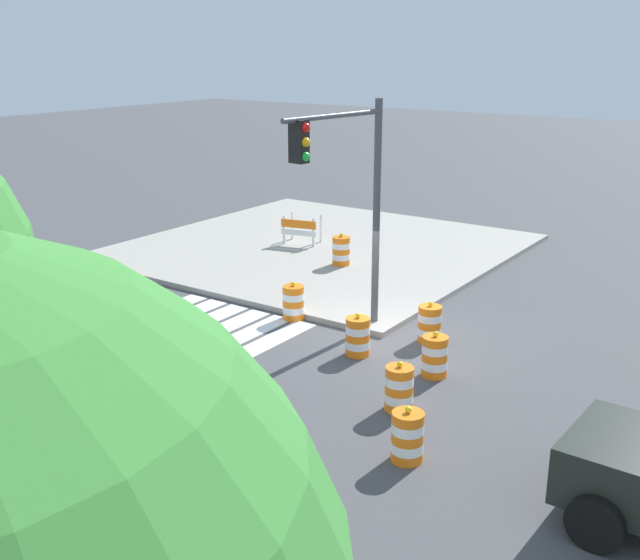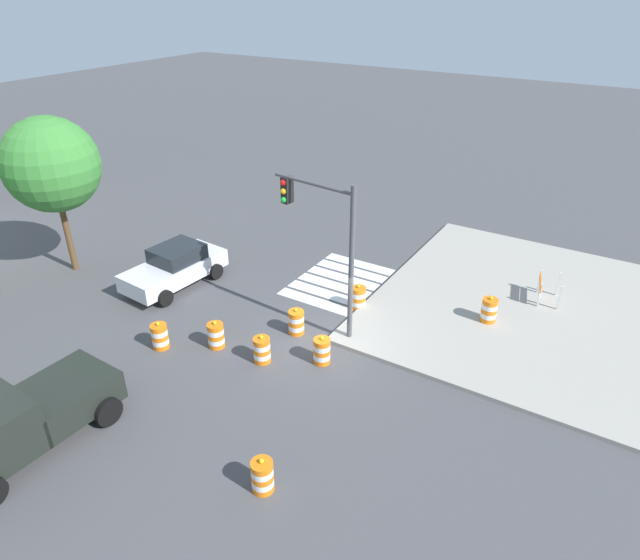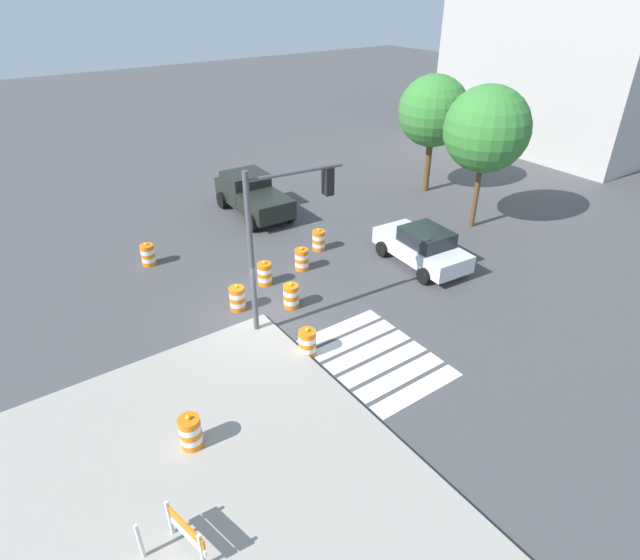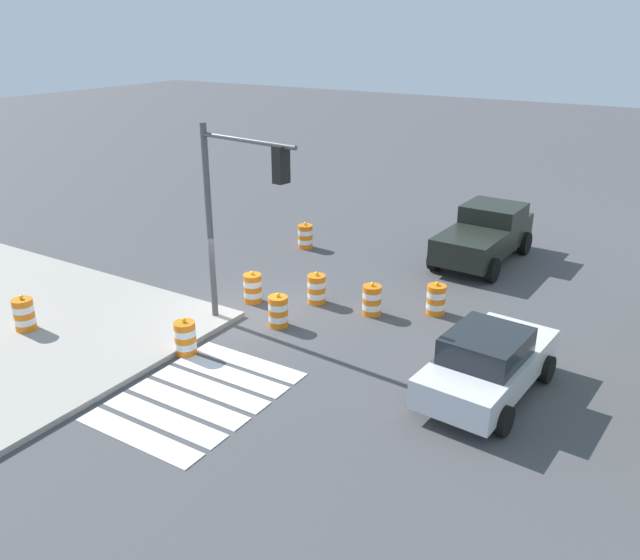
# 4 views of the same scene
# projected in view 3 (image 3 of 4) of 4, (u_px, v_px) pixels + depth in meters

# --- Properties ---
(ground_plane) EXTENTS (120.00, 120.00, 0.00)m
(ground_plane) POSITION_uv_depth(u_px,v_px,m) (263.00, 318.00, 18.35)
(ground_plane) COLOR #474749
(sidewalk_corner) EXTENTS (12.00, 12.00, 0.15)m
(sidewalk_corner) POSITION_uv_depth(u_px,v_px,m) (160.00, 537.00, 11.10)
(sidewalk_corner) COLOR #9E998E
(sidewalk_corner) RESTS_ON ground
(crosswalk_stripes) EXTENTS (4.35, 3.20, 0.02)m
(crosswalk_stripes) POSITION_uv_depth(u_px,v_px,m) (376.00, 357.00, 16.43)
(crosswalk_stripes) COLOR silver
(crosswalk_stripes) RESTS_ON ground
(sports_car) EXTENTS (4.43, 2.39, 1.63)m
(sports_car) POSITION_uv_depth(u_px,v_px,m) (422.00, 246.00, 21.37)
(sports_car) COLOR silver
(sports_car) RESTS_ON ground
(pickup_truck) EXTENTS (5.22, 2.50, 1.92)m
(pickup_truck) POSITION_uv_depth(u_px,v_px,m) (251.00, 194.00, 26.06)
(pickup_truck) COLOR black
(pickup_truck) RESTS_ON ground
(traffic_barrel_near_corner) EXTENTS (0.56, 0.56, 1.02)m
(traffic_barrel_near_corner) POSITION_uv_depth(u_px,v_px,m) (319.00, 240.00, 22.69)
(traffic_barrel_near_corner) COLOR orange
(traffic_barrel_near_corner) RESTS_ON ground
(traffic_barrel_crosswalk_end) EXTENTS (0.56, 0.56, 1.02)m
(traffic_barrel_crosswalk_end) POSITION_uv_depth(u_px,v_px,m) (148.00, 255.00, 21.51)
(traffic_barrel_crosswalk_end) COLOR orange
(traffic_barrel_crosswalk_end) RESTS_ON ground
(traffic_barrel_median_near) EXTENTS (0.56, 0.56, 1.02)m
(traffic_barrel_median_near) POSITION_uv_depth(u_px,v_px,m) (265.00, 274.00, 20.14)
(traffic_barrel_median_near) COLOR orange
(traffic_barrel_median_near) RESTS_ON ground
(traffic_barrel_median_far) EXTENTS (0.56, 0.56, 1.02)m
(traffic_barrel_median_far) POSITION_uv_depth(u_px,v_px,m) (307.00, 343.00, 16.35)
(traffic_barrel_median_far) COLOR orange
(traffic_barrel_median_far) RESTS_ON ground
(traffic_barrel_far_curb) EXTENTS (0.56, 0.56, 1.02)m
(traffic_barrel_far_curb) POSITION_uv_depth(u_px,v_px,m) (291.00, 296.00, 18.74)
(traffic_barrel_far_curb) COLOR orange
(traffic_barrel_far_curb) RESTS_ON ground
(traffic_barrel_lane_center) EXTENTS (0.56, 0.56, 1.02)m
(traffic_barrel_lane_center) POSITION_uv_depth(u_px,v_px,m) (237.00, 298.00, 18.60)
(traffic_barrel_lane_center) COLOR orange
(traffic_barrel_lane_center) RESTS_ON ground
(traffic_barrel_opposite_curb) EXTENTS (0.56, 0.56, 1.02)m
(traffic_barrel_opposite_curb) POSITION_uv_depth(u_px,v_px,m) (302.00, 259.00, 21.17)
(traffic_barrel_opposite_curb) COLOR orange
(traffic_barrel_opposite_curb) RESTS_ON ground
(traffic_barrel_on_sidewalk) EXTENTS (0.56, 0.56, 1.02)m
(traffic_barrel_on_sidewalk) POSITION_uv_depth(u_px,v_px,m) (191.00, 432.00, 12.96)
(traffic_barrel_on_sidewalk) COLOR orange
(traffic_barrel_on_sidewalk) RESTS_ON sidewalk_corner
(construction_barricade) EXTENTS (1.38, 1.03, 1.00)m
(construction_barricade) POSITION_uv_depth(u_px,v_px,m) (179.00, 536.00, 10.42)
(construction_barricade) COLOR silver
(construction_barricade) RESTS_ON sidewalk_corner
(traffic_light_pole) EXTENTS (0.62, 3.27, 5.50)m
(traffic_light_pole) POSITION_uv_depth(u_px,v_px,m) (283.00, 219.00, 16.12)
(traffic_light_pole) COLOR #4C4C51
(traffic_light_pole) RESTS_ON sidewalk_corner
(street_tree_streetside_near) EXTENTS (3.69, 3.69, 6.20)m
(street_tree_streetside_near) POSITION_uv_depth(u_px,v_px,m) (433.00, 111.00, 27.06)
(street_tree_streetside_near) COLOR brown
(street_tree_streetside_near) RESTS_ON ground
(street_tree_streetside_mid) EXTENTS (3.79, 3.79, 6.54)m
(street_tree_streetside_mid) POSITION_uv_depth(u_px,v_px,m) (487.00, 129.00, 22.74)
(street_tree_streetside_mid) COLOR brown
(street_tree_streetside_mid) RESTS_ON ground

